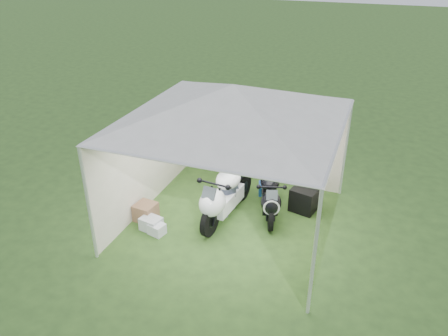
{
  "coord_description": "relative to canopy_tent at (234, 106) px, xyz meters",
  "views": [
    {
      "loc": [
        2.55,
        -7.31,
        5.29
      ],
      "look_at": [
        -0.31,
        0.35,
        1.06
      ],
      "focal_mm": 35.0,
      "sensor_mm": 36.0,
      "label": 1
    }
  ],
  "objects": [
    {
      "name": "ground",
      "position": [
        0.0,
        -0.03,
        -2.58
      ],
      "size": [
        80.0,
        80.0,
        0.0
      ],
      "primitive_type": "plane",
      "color": "#2C491D",
      "rests_on": "ground"
    },
    {
      "name": "canopy_tent",
      "position": [
        0.0,
        0.0,
        0.0
      ],
      "size": [
        5.66,
        5.66,
        3.0
      ],
      "color": "silver",
      "rests_on": "ground"
    },
    {
      "name": "motorcycle_white",
      "position": [
        -0.19,
        0.04,
        -1.96
      ],
      "size": [
        0.64,
        2.24,
        1.1
      ],
      "rotation": [
        0.0,
        0.0,
        -0.1
      ],
      "color": "black",
      "rests_on": "ground"
    },
    {
      "name": "motorcycle_black",
      "position": [
        0.66,
        0.51,
        -2.06
      ],
      "size": [
        0.82,
        1.83,
        0.93
      ],
      "rotation": [
        0.0,
        0.0,
        0.31
      ],
      "color": "black",
      "rests_on": "ground"
    },
    {
      "name": "paddock_stand",
      "position": [
        0.4,
        1.33,
        -2.42
      ],
      "size": [
        0.46,
        0.36,
        0.3
      ],
      "primitive_type": "cube",
      "rotation": [
        0.0,
        0.0,
        0.31
      ],
      "color": "blue",
      "rests_on": "ground"
    },
    {
      "name": "person_dark_jacket",
      "position": [
        -0.54,
        1.23,
        -1.76
      ],
      "size": [
        0.87,
        0.72,
        1.63
      ],
      "primitive_type": "imported",
      "rotation": [
        0.0,
        0.0,
        3.0
      ],
      "color": "black",
      "rests_on": "ground"
    },
    {
      "name": "person_blue_jacket",
      "position": [
        -0.21,
        0.27,
        -1.6
      ],
      "size": [
        0.5,
        0.73,
        1.95
      ],
      "primitive_type": "imported",
      "rotation": [
        0.0,
        0.0,
        -1.62
      ],
      "color": "slate",
      "rests_on": "ground"
    },
    {
      "name": "equipment_box",
      "position": [
        1.33,
        0.93,
        -2.31
      ],
      "size": [
        0.62,
        0.54,
        0.54
      ],
      "primitive_type": "cube",
      "rotation": [
        0.0,
        0.0,
        -0.24
      ],
      "color": "black",
      "rests_on": "ground"
    },
    {
      "name": "crate_0",
      "position": [
        -1.46,
        -0.89,
        -2.44
      ],
      "size": [
        0.47,
        0.4,
        0.28
      ],
      "primitive_type": "cube",
      "rotation": [
        0.0,
        0.0,
        -0.2
      ],
      "color": "#B9BEC4",
      "rests_on": "ground"
    },
    {
      "name": "crate_1",
      "position": [
        -1.75,
        -0.6,
        -2.39
      ],
      "size": [
        0.47,
        0.47,
        0.38
      ],
      "primitive_type": "cube",
      "rotation": [
        0.0,
        0.0,
        -0.11
      ],
      "color": "brown",
      "rests_on": "ground"
    },
    {
      "name": "crate_2",
      "position": [
        -1.28,
        -0.98,
        -2.46
      ],
      "size": [
        0.37,
        0.33,
        0.23
      ],
      "primitive_type": "cube",
      "rotation": [
        0.0,
        0.0,
        -0.24
      ],
      "color": "silver",
      "rests_on": "ground"
    }
  ]
}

